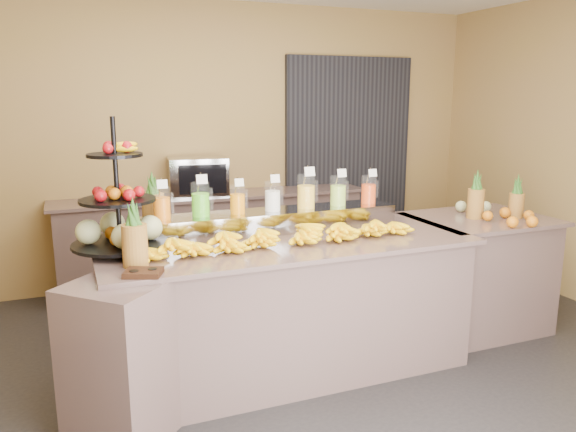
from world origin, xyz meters
TOP-DOWN VIEW (x-y plane):
  - ground at (0.00, 0.00)m, footprint 6.00×6.00m
  - room_envelope at (0.19, 0.79)m, footprint 6.04×5.02m
  - buffet_counter at (-0.12, 0.26)m, footprint 2.75×1.25m
  - right_counter at (1.70, 0.40)m, footprint 1.08×0.88m
  - back_ledge at (0.00, 2.25)m, footprint 3.10×0.55m
  - pitcher_tray at (-0.00, 0.58)m, footprint 1.85×0.30m
  - juice_pitcher_orange_a at (-0.78, 0.58)m, footprint 0.12×0.12m
  - juice_pitcher_green at (-0.52, 0.58)m, footprint 0.13×0.13m
  - juice_pitcher_orange_b at (-0.26, 0.58)m, footprint 0.11×0.11m
  - juice_pitcher_milk at (-0.00, 0.58)m, footprint 0.11×0.12m
  - juice_pitcher_lemon at (0.26, 0.58)m, footprint 0.13×0.14m
  - juice_pitcher_lime at (0.52, 0.58)m, footprint 0.12×0.12m
  - juice_pitcher_orange_c at (0.78, 0.58)m, footprint 0.11×0.12m
  - banana_heap at (-0.07, 0.21)m, footprint 1.98×0.18m
  - fruit_stand at (-1.04, 0.44)m, footprint 0.67×0.67m
  - condiment_caddy at (-1.01, -0.11)m, footprint 0.24×0.21m
  - pineapple_left_a at (-1.02, 0.07)m, footprint 0.14×0.14m
  - pineapple_left_b at (-0.81, 0.79)m, footprint 0.16×0.16m
  - right_fruit_pile at (1.78, 0.24)m, footprint 0.44×0.42m
  - oven_warmer at (-0.16, 2.25)m, footprint 0.60×0.45m

SIDE VIEW (x-z plane):
  - ground at x=0.00m, z-range 0.00..0.00m
  - buffet_counter at x=-0.12m, z-range 0.00..0.93m
  - back_ledge at x=0.00m, z-range 0.00..0.93m
  - right_counter at x=1.70m, z-range 0.00..0.93m
  - condiment_caddy at x=-1.01m, z-range 0.93..0.96m
  - banana_heap at x=-0.07m, z-range 0.92..1.09m
  - right_fruit_pile at x=1.78m, z-range 0.89..1.12m
  - pitcher_tray at x=0.00m, z-range 0.93..1.08m
  - pineapple_left_a at x=-1.02m, z-range 0.88..1.28m
  - pineapple_left_b at x=-0.81m, z-range 0.88..1.33m
  - oven_warmer at x=-0.16m, z-range 0.93..1.30m
  - fruit_stand at x=-1.04m, z-range 0.73..1.56m
  - juice_pitcher_orange_b at x=-0.26m, z-range 1.04..1.30m
  - juice_pitcher_milk at x=0.00m, z-range 1.04..1.31m
  - juice_pitcher_orange_c at x=0.78m, z-range 1.04..1.31m
  - juice_pitcher_orange_a at x=-0.78m, z-range 1.03..1.32m
  - juice_pitcher_lime at x=0.52m, z-range 1.03..1.32m
  - juice_pitcher_green at x=-0.52m, z-range 1.03..1.33m
  - juice_pitcher_lemon at x=0.26m, z-range 1.03..1.35m
  - room_envelope at x=0.19m, z-range 0.47..3.29m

